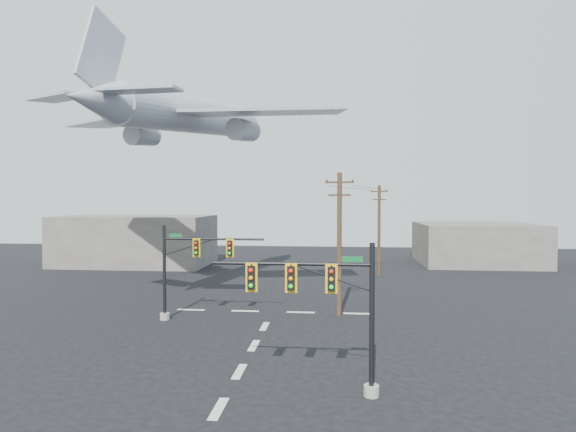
# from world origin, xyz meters

# --- Properties ---
(ground) EXTENTS (120.00, 120.00, 0.00)m
(ground) POSITION_xyz_m (0.00, 0.00, 0.00)
(ground) COLOR black
(ground) RESTS_ON ground
(lane_markings) EXTENTS (14.00, 21.20, 0.01)m
(lane_markings) POSITION_xyz_m (0.00, 5.33, 0.01)
(lane_markings) COLOR beige
(lane_markings) RESTS_ON ground
(signal_mast_near) EXTENTS (6.88, 0.69, 6.28)m
(signal_mast_near) POSITION_xyz_m (4.24, -2.27, 3.59)
(signal_mast_near) COLOR gray
(signal_mast_near) RESTS_ON ground
(signal_mast_far) EXTENTS (7.03, 0.70, 6.33)m
(signal_mast_far) POSITION_xyz_m (-5.39, 9.01, 3.45)
(signal_mast_far) COLOR gray
(signal_mast_far) RESTS_ON ground
(utility_pole_a) EXTENTS (1.97, 0.45, 9.86)m
(utility_pole_a) POSITION_xyz_m (4.71, 11.21, 5.16)
(utility_pole_a) COLOR #4D3021
(utility_pole_a) RESTS_ON ground
(utility_pole_b) EXTENTS (1.84, 0.80, 9.50)m
(utility_pole_b) POSITION_xyz_m (9.01, 29.36, 4.97)
(utility_pole_b) COLOR #4D3021
(utility_pole_b) RESTS_ON ground
(power_lines) EXTENTS (6.06, 18.15, 0.03)m
(power_lines) POSITION_xyz_m (6.86, 20.28, 8.98)
(power_lines) COLOR black
(airliner) EXTENTS (25.22, 27.07, 7.08)m
(airliner) POSITION_xyz_m (-7.12, 16.45, 14.83)
(airliner) COLOR #A1A6AD
(building_left) EXTENTS (18.00, 10.00, 6.00)m
(building_left) POSITION_xyz_m (-20.00, 35.00, 3.00)
(building_left) COLOR slate
(building_left) RESTS_ON ground
(building_right) EXTENTS (14.00, 12.00, 5.00)m
(building_right) POSITION_xyz_m (22.00, 40.00, 2.50)
(building_right) COLOR slate
(building_right) RESTS_ON ground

